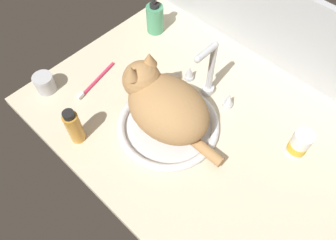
{
  "coord_description": "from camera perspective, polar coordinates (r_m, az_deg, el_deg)",
  "views": [
    {
      "loc": [
        31.85,
        -47.4,
        88.97
      ],
      "look_at": [
        -5.68,
        -7.99,
        7.0
      ],
      "focal_mm": 34.48,
      "sensor_mm": 36.0,
      "label": 1
    }
  ],
  "objects": [
    {
      "name": "soap_pump_bottle",
      "position": [
        1.28,
        -2.32,
        17.59
      ],
      "size": [
        6.49,
        6.49,
        16.37
      ],
      "color": "#4C9E70",
      "rests_on": "countertop"
    },
    {
      "name": "faucet",
      "position": [
        1.04,
        7.22,
        7.64
      ],
      "size": [
        20.1,
        10.69,
        22.45
      ],
      "color": "silver",
      "rests_on": "countertop"
    },
    {
      "name": "cat",
      "position": [
        0.94,
        -0.98,
        3.06
      ],
      "size": [
        37.66,
        20.17,
        19.81
      ],
      "color": "tan",
      "rests_on": "sink_basin"
    },
    {
      "name": "sink_basin",
      "position": [
        1.01,
        0.0,
        -0.91
      ],
      "size": [
        32.07,
        32.07,
        2.53
      ],
      "color": "white",
      "rests_on": "countertop"
    },
    {
      "name": "amber_bottle",
      "position": [
        0.98,
        -16.3,
        -1.14
      ],
      "size": [
        4.51,
        4.51,
        13.41
      ],
      "color": "gold",
      "rests_on": "countertop"
    },
    {
      "name": "toothbrush",
      "position": [
        1.15,
        -12.69,
        6.72
      ],
      "size": [
        5.1,
        19.05,
        1.7
      ],
      "color": "#D83359",
      "rests_on": "countertop"
    },
    {
      "name": "pill_bottle",
      "position": [
        1.01,
        22.21,
        -3.97
      ],
      "size": [
        5.77,
        5.77,
        9.56
      ],
      "color": "white",
      "rests_on": "countertop"
    },
    {
      "name": "metal_jar",
      "position": [
        1.16,
        -20.95,
        6.1
      ],
      "size": [
        6.71,
        6.71,
        6.28
      ],
      "color": "#B2B5BA",
      "rests_on": "countertop"
    },
    {
      "name": "backsplash_wall",
      "position": [
        1.17,
        18.71,
        14.77
      ],
      "size": [
        106.19,
        2.4,
        31.82
      ],
      "primitive_type": "cube",
      "color": "#B2B7BC",
      "rests_on": "ground"
    },
    {
      "name": "countertop",
      "position": [
        1.04,
        5.28,
        -0.81
      ],
      "size": [
        106.19,
        75.4,
        3.0
      ],
      "primitive_type": "cube",
      "color": "beige",
      "rests_on": "ground"
    }
  ]
}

